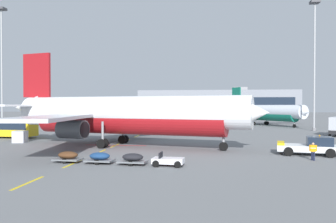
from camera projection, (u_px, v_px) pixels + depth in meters
name	position (u px, v px, depth m)	size (l,w,h in m)	color
ground	(269.00, 135.00, 58.16)	(400.00, 400.00, 0.00)	slate
apron_paint_markings	(140.00, 135.00, 58.14)	(8.00, 94.91, 0.01)	yellow
airliner_foreground	(124.00, 114.00, 41.91)	(34.49, 33.65, 12.20)	white
pushback_tug	(310.00, 146.00, 34.49)	(6.43, 4.05, 2.08)	silver
airliner_mid_left	(263.00, 112.00, 86.19)	(25.49, 27.19, 10.23)	silver
baggage_train	(116.00, 158.00, 29.10)	(11.68, 2.49, 1.14)	silver
ground_crew_worker	(313.00, 150.00, 31.03)	(0.64, 0.35, 1.65)	#191E38
uld_cargo_container	(20.00, 137.00, 46.06)	(1.76, 1.72, 1.60)	#B7BCC6
apron_light_mast_near	(2.00, 54.00, 74.41)	(1.80, 1.80, 26.57)	slate
apron_light_mast_far	(315.00, 50.00, 67.35)	(1.80, 1.80, 25.92)	slate
terminal_satellite	(217.00, 104.00, 152.22)	(68.23, 21.74, 13.21)	gray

